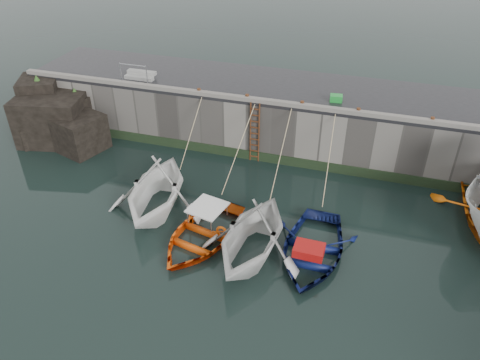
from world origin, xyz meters
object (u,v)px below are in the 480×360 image
(boat_near_white, at_px, (158,208))
(boat_near_blue, at_px, (202,239))
(bollard_e, at_px, (432,120))
(fish_crate, at_px, (336,98))
(bollard_d, at_px, (358,111))
(bollard_a, at_px, (199,91))
(bollard_b, at_px, (247,97))
(bollard_c, at_px, (302,104))
(ladder, at_px, (255,133))
(boat_near_navy, at_px, (311,254))
(boat_near_blacktrim, at_px, (252,254))

(boat_near_white, xyz_separation_m, boat_near_blue, (2.58, -1.34, 0.00))
(bollard_e, bearing_deg, fish_crate, 165.83)
(bollard_d, distance_m, bollard_e, 3.20)
(fish_crate, bearing_deg, bollard_d, -50.39)
(fish_crate, bearing_deg, bollard_a, -177.35)
(boat_near_blue, xyz_separation_m, bollard_b, (-0.14, 6.87, 3.30))
(boat_near_white, relative_size, bollard_c, 18.58)
(boat_near_white, xyz_separation_m, fish_crate, (6.60, 6.63, 3.32))
(bollard_e, bearing_deg, bollard_c, 180.00)
(bollard_d, height_order, bollard_e, same)
(fish_crate, relative_size, bollard_e, 2.08)
(ladder, height_order, boat_near_navy, ladder)
(bollard_a, xyz_separation_m, bollard_e, (11.00, 0.00, 0.00))
(bollard_b, bearing_deg, boat_near_blue, -88.87)
(bollard_d, bearing_deg, bollard_b, 180.00)
(bollard_a, height_order, bollard_b, same)
(bollard_b, relative_size, bollard_d, 1.00)
(fish_crate, relative_size, bollard_d, 2.08)
(ladder, relative_size, bollard_c, 11.43)
(boat_near_blacktrim, relative_size, boat_near_navy, 1.03)
(boat_near_white, height_order, bollard_d, bollard_d)
(bollard_d, bearing_deg, fish_crate, 136.34)
(bollard_a, relative_size, bollard_e, 1.00)
(boat_near_blue, xyz_separation_m, bollard_e, (8.36, 6.87, 3.30))
(boat_near_blacktrim, bearing_deg, boat_near_navy, 22.76)
(boat_near_white, relative_size, bollard_d, 18.58)
(ladder, relative_size, bollard_a, 11.43)
(boat_near_blacktrim, xyz_separation_m, bollard_d, (2.96, 7.16, 3.30))
(boat_near_blue, bearing_deg, bollard_a, 123.24)
(fish_crate, distance_m, bollard_b, 4.29)
(ladder, bearing_deg, bollard_e, 2.40)
(bollard_b, bearing_deg, boat_near_white, -113.87)
(boat_near_navy, bearing_deg, bollard_c, 107.02)
(boat_near_navy, height_order, bollard_b, bollard_b)
(bollard_d, relative_size, bollard_e, 1.00)
(ladder, distance_m, bollard_b, 1.81)
(bollard_e, bearing_deg, bollard_b, 180.00)
(boat_near_blue, bearing_deg, boat_near_white, 164.76)
(boat_near_white, distance_m, fish_crate, 9.92)
(boat_near_blacktrim, distance_m, bollard_c, 7.89)
(fish_crate, bearing_deg, boat_near_blue, -123.45)
(bollard_c, distance_m, bollard_e, 5.80)
(ladder, xyz_separation_m, bollard_d, (4.80, 0.34, 1.71))
(boat_near_blue, relative_size, bollard_d, 16.88)
(fish_crate, xyz_separation_m, bollard_c, (-1.45, -1.10, -0.02))
(boat_near_blacktrim, distance_m, bollard_b, 8.22)
(boat_near_navy, relative_size, bollard_a, 17.39)
(boat_near_white, height_order, boat_near_blue, boat_near_white)
(boat_near_blue, height_order, fish_crate, fish_crate)
(bollard_e, bearing_deg, boat_near_blacktrim, -130.74)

